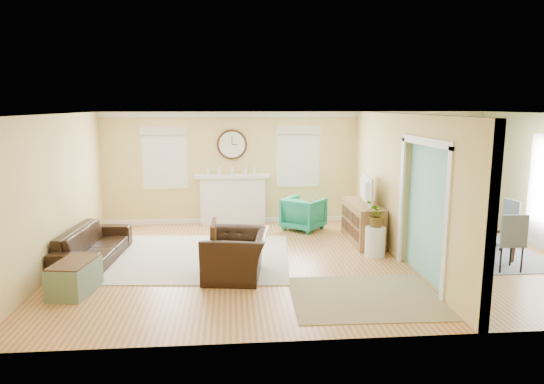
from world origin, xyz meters
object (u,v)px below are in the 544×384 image
object	(u,v)px
green_chair	(304,214)
eames_chair	(236,255)
credenza	(363,223)
dining_table	(469,234)
sofa	(93,245)

from	to	relation	value
green_chair	eames_chair	bearing A→B (deg)	101.87
green_chair	credenza	bearing A→B (deg)	174.01
green_chair	dining_table	xyz separation A→B (m)	(2.92, -1.82, -0.05)
eames_chair	dining_table	bearing A→B (deg)	111.65
sofa	credenza	bearing A→B (deg)	-76.90
sofa	credenza	xyz separation A→B (m)	(5.10, 0.83, 0.10)
sofa	eames_chair	xyz separation A→B (m)	(2.52, -1.02, 0.07)
sofa	credenza	size ratio (longest dim) A/B	1.35
eames_chair	green_chair	distance (m)	3.30
sofa	green_chair	bearing A→B (deg)	-61.08
green_chair	dining_table	bearing A→B (deg)	-172.21
sofa	green_chair	world-z (taller)	green_chair
credenza	dining_table	world-z (taller)	credenza
green_chair	credenza	world-z (taller)	credenza
dining_table	sofa	bearing A→B (deg)	87.95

